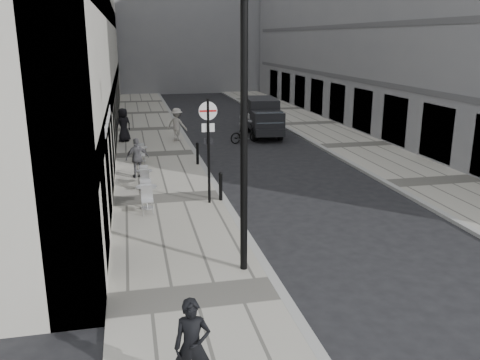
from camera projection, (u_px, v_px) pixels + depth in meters
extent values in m
plane|color=black|center=(320.00, 359.00, 9.60)|extent=(120.00, 120.00, 0.00)
cube|color=#9E9A8F|center=(156.00, 155.00, 26.10)|extent=(4.00, 60.00, 0.12)
cube|color=#9E9A8F|center=(355.00, 145.00, 28.37)|extent=(4.00, 60.00, 0.12)
imported|color=black|center=(192.00, 346.00, 8.34)|extent=(0.67, 0.50, 1.68)
cylinder|color=black|center=(209.00, 152.00, 17.83)|extent=(0.10, 0.10, 3.74)
cylinder|color=white|center=(208.00, 111.00, 17.44)|extent=(0.64, 0.07, 0.64)
cube|color=#B21414|center=(208.00, 111.00, 17.42)|extent=(0.59, 0.04, 0.06)
cube|color=white|center=(208.00, 128.00, 17.62)|extent=(0.45, 0.05, 0.30)
cylinder|color=black|center=(244.00, 140.00, 12.18)|extent=(0.18, 0.18, 6.71)
cylinder|color=black|center=(221.00, 187.00, 18.47)|extent=(0.13, 0.13, 0.99)
cylinder|color=black|center=(197.00, 154.00, 23.76)|extent=(0.13, 0.13, 0.97)
cylinder|color=black|center=(254.00, 135.00, 29.85)|extent=(0.31, 0.72, 0.70)
cylinder|color=black|center=(280.00, 134.00, 30.03)|extent=(0.31, 0.72, 0.70)
cylinder|color=black|center=(247.00, 127.00, 32.71)|extent=(0.31, 0.72, 0.70)
cylinder|color=black|center=(271.00, 126.00, 32.89)|extent=(0.31, 0.72, 0.70)
cube|color=black|center=(261.00, 112.00, 31.85)|extent=(2.05, 3.32, 1.76)
cube|color=black|center=(268.00, 122.00, 29.65)|extent=(1.90, 1.74, 1.23)
cube|color=#1E2328|center=(270.00, 118.00, 28.93)|extent=(1.56, 0.45, 0.65)
imported|color=black|center=(245.00, 134.00, 29.29)|extent=(2.07, 1.29, 1.03)
imported|color=slate|center=(245.00, 123.00, 29.12)|extent=(1.13, 1.00, 1.93)
imported|color=#555459|center=(137.00, 158.00, 21.43)|extent=(1.06, 0.66, 1.69)
imported|color=#A8A19B|center=(177.00, 125.00, 29.10)|extent=(1.41, 1.24, 1.89)
imported|color=black|center=(123.00, 125.00, 28.94)|extent=(1.11, 1.00, 1.91)
cylinder|color=#B0AFB2|center=(145.00, 187.00, 20.16)|extent=(0.40, 0.40, 0.03)
cylinder|color=#B0AFB2|center=(145.00, 179.00, 20.07)|extent=(0.05, 0.05, 0.67)
cylinder|color=#B0AFB2|center=(144.00, 171.00, 19.98)|extent=(0.64, 0.64, 0.03)
cylinder|color=#BCBDBF|center=(141.00, 161.00, 24.46)|extent=(0.40, 0.40, 0.03)
cylinder|color=#BCBDBF|center=(141.00, 154.00, 24.37)|extent=(0.05, 0.05, 0.67)
cylinder|color=#BCBDBF|center=(141.00, 148.00, 24.28)|extent=(0.63, 0.63, 0.03)
cylinder|color=silver|center=(147.00, 208.00, 17.70)|extent=(0.46, 0.46, 0.03)
cylinder|color=silver|center=(147.00, 197.00, 17.60)|extent=(0.06, 0.06, 0.77)
cylinder|color=silver|center=(146.00, 187.00, 17.50)|extent=(0.73, 0.73, 0.03)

